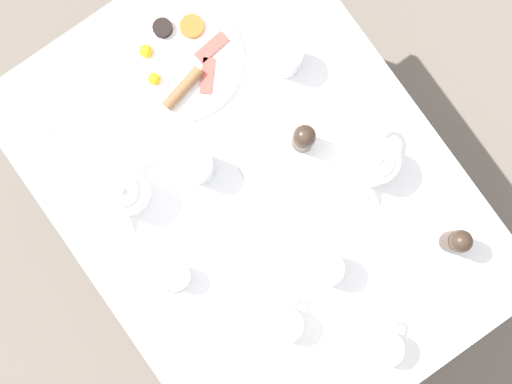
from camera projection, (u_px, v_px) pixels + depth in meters
The scene contains 15 objects.
ground_plane at pixel (256, 210), 2.33m from camera, with size 8.00×8.00×0.00m, color #70665B.
table at pixel (256, 195), 1.69m from camera, with size 0.83×1.11×0.72m.
breakfast_plate at pixel (178, 59), 1.63m from camera, with size 0.30×0.30×0.04m.
teapot_near at pixel (126, 192), 1.57m from camera, with size 0.17×0.11×0.12m.
teapot_far at pixel (374, 162), 1.57m from camera, with size 0.16×0.12×0.12m.
teacup_with_saucer_left at pixel (384, 347), 1.56m from camera, with size 0.15×0.15×0.07m.
teacup_with_saucer_right at pixel (285, 323), 1.57m from camera, with size 0.15×0.15×0.07m.
water_glass_tall at pixel (325, 268), 1.56m from camera, with size 0.07×0.07×0.09m.
water_glass_short at pixel (286, 57), 1.60m from camera, with size 0.07×0.07×0.09m.
wine_glass_spare at pixel (197, 166), 1.57m from camera, with size 0.07×0.07×0.10m.
creamer_jug at pixel (177, 278), 1.57m from camera, with size 0.08×0.06×0.06m.
pepper_grinder at pixel (304, 138), 1.56m from camera, with size 0.05×0.05×0.12m.
salt_grinder at pixel (457, 241), 1.55m from camera, with size 0.05×0.05×0.12m.
knife_by_plate at pixel (262, 210), 1.61m from camera, with size 0.05×0.21×0.00m.
spoon_for_tea at pixel (53, 146), 1.62m from camera, with size 0.07×0.14×0.00m.
Camera 1 is at (0.07, 0.10, 2.33)m, focal length 50.00 mm.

